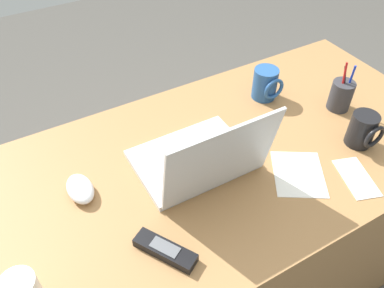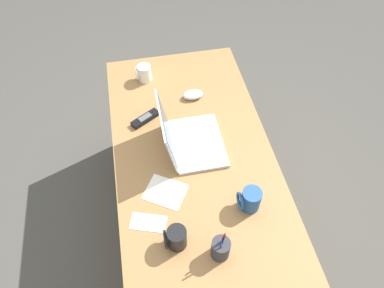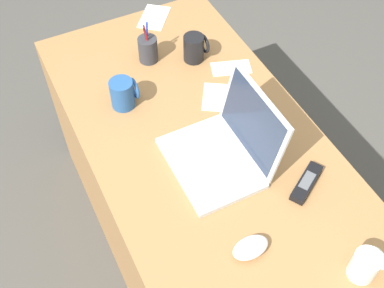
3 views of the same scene
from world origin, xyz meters
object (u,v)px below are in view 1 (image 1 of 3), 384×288
object	(u,v)px
coffee_mug_tall	(363,130)
pen_holder	(341,95)
laptop	(201,159)
cordless_phone	(165,250)
computer_mouse	(80,189)
coffee_mug_white	(266,84)

from	to	relation	value
coffee_mug_tall	pen_holder	distance (m)	0.18
laptop	cordless_phone	distance (m)	0.28
laptop	computer_mouse	size ratio (longest dim) A/B	2.97
laptop	pen_holder	distance (m)	0.55
coffee_mug_tall	coffee_mug_white	bearing A→B (deg)	-72.27
laptop	cordless_phone	size ratio (longest dim) A/B	2.10
coffee_mug_white	coffee_mug_tall	size ratio (longest dim) A/B	1.03
coffee_mug_white	cordless_phone	xyz separation A→B (m)	(0.57, 0.38, -0.04)
coffee_mug_white	cordless_phone	distance (m)	0.69
computer_mouse	coffee_mug_white	bearing A→B (deg)	-173.30
coffee_mug_tall	cordless_phone	size ratio (longest dim) A/B	0.68
computer_mouse	pen_holder	distance (m)	0.87
laptop	pen_holder	xyz separation A→B (m)	(-0.55, -0.02, 0.00)
computer_mouse	coffee_mug_tall	size ratio (longest dim) A/B	1.04
coffee_mug_white	coffee_mug_tall	distance (m)	0.35
cordless_phone	computer_mouse	bearing A→B (deg)	-67.03
coffee_mug_tall	laptop	bearing A→B (deg)	-16.03
laptop	computer_mouse	world-z (taller)	laptop
coffee_mug_white	pen_holder	size ratio (longest dim) A/B	0.63
laptop	coffee_mug_tall	xyz separation A→B (m)	(-0.47, 0.14, 0.00)
laptop	coffee_mug_tall	world-z (taller)	laptop
laptop	coffee_mug_white	world-z (taller)	laptop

